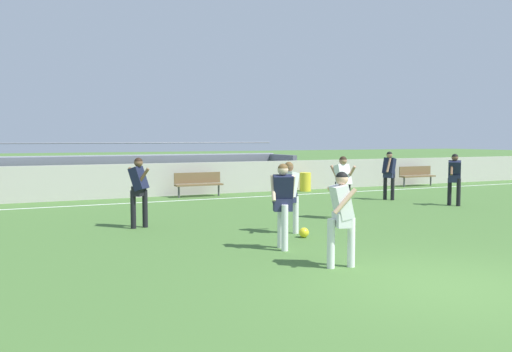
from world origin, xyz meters
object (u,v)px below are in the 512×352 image
(bleacher_stand, at_px, (98,173))
(bench_near_wall_gap, at_px, (417,174))
(player_dark_dropping_back, at_px, (283,198))
(player_dark_pressing_high, at_px, (389,171))
(bench_near_bin, at_px, (198,182))
(trash_bin, at_px, (305,182))
(player_white_challenging, at_px, (289,191))
(player_white_on_ball, at_px, (341,211))
(player_white_trailing_run, at_px, (343,182))
(player_dark_wide_right, at_px, (454,175))
(player_dark_deep_cover, at_px, (139,186))
(soccer_ball, at_px, (304,233))

(bleacher_stand, distance_m, bench_near_wall_gap, 13.95)
(player_dark_dropping_back, relative_size, player_dark_pressing_high, 0.98)
(bench_near_bin, distance_m, bench_near_wall_gap, 10.46)
(bench_near_bin, bearing_deg, player_dark_dropping_back, -99.28)
(trash_bin, distance_m, player_white_challenging, 9.85)
(player_dark_dropping_back, distance_m, player_dark_pressing_high, 9.40)
(trash_bin, relative_size, player_white_challenging, 0.47)
(bleacher_stand, bearing_deg, player_white_challenging, -77.26)
(trash_bin, bearing_deg, player_white_on_ball, -117.71)
(player_white_challenging, xyz_separation_m, player_dark_pressing_high, (6.39, 4.33, 0.05))
(bleacher_stand, bearing_deg, player_dark_pressing_high, -37.60)
(player_dark_dropping_back, bearing_deg, player_white_trailing_run, 40.43)
(player_white_on_ball, xyz_separation_m, player_dark_wide_right, (8.02, 5.39, 0.04))
(player_dark_deep_cover, distance_m, player_white_trailing_run, 5.39)
(bench_near_bin, distance_m, player_dark_wide_right, 8.97)
(bench_near_wall_gap, distance_m, player_white_challenging, 13.78)
(player_dark_deep_cover, relative_size, soccer_ball, 7.77)
(bleacher_stand, distance_m, player_dark_deep_cover, 9.05)
(bleacher_stand, relative_size, player_white_challenging, 10.16)
(bleacher_stand, bearing_deg, bench_near_bin, -43.82)
(player_white_on_ball, relative_size, soccer_ball, 7.36)
(bench_near_bin, distance_m, player_white_trailing_run, 7.09)
(player_dark_wide_right, height_order, soccer_ball, player_dark_wide_right)
(bench_near_wall_gap, xyz_separation_m, player_dark_deep_cover, (-14.03, -6.01, 0.48))
(bench_near_bin, xyz_separation_m, player_dark_deep_cover, (-3.57, -6.01, 0.48))
(bench_near_wall_gap, bearing_deg, player_dark_pressing_high, -140.72)
(player_white_on_ball, bearing_deg, bleacher_stand, 96.97)
(player_dark_dropping_back, bearing_deg, bench_near_bin, 80.72)
(player_dark_dropping_back, bearing_deg, bench_near_wall_gap, 38.84)
(bench_near_bin, height_order, player_white_on_ball, player_white_on_ball)
(bleacher_stand, height_order, player_white_on_ball, bleacher_stand)
(player_white_challenging, bearing_deg, bleacher_stand, 102.74)
(trash_bin, distance_m, player_dark_dropping_back, 11.65)
(bench_near_wall_gap, relative_size, player_white_challenging, 1.10)
(player_white_challenging, bearing_deg, bench_near_bin, 85.66)
(player_white_challenging, distance_m, soccer_ball, 1.07)
(player_white_challenging, relative_size, player_dark_deep_cover, 0.96)
(bleacher_stand, bearing_deg, player_dark_wide_right, -42.78)
(bench_near_bin, bearing_deg, player_dark_pressing_high, -33.68)
(player_white_on_ball, height_order, player_dark_deep_cover, player_dark_deep_cover)
(player_dark_deep_cover, height_order, soccer_ball, player_dark_deep_cover)
(bench_near_wall_gap, distance_m, player_dark_pressing_high, 6.09)
(player_dark_pressing_high, bearing_deg, player_white_challenging, -145.85)
(bleacher_stand, height_order, player_dark_pressing_high, bleacher_stand)
(player_dark_deep_cover, bearing_deg, player_white_challenging, -36.26)
(bleacher_stand, xyz_separation_m, player_white_trailing_run, (4.91, -9.88, 0.20))
(soccer_ball, bearing_deg, player_white_challenging, 93.76)
(soccer_ball, bearing_deg, player_white_on_ball, -107.13)
(bench_near_bin, bearing_deg, bleacher_stand, 136.18)
(player_dark_dropping_back, bearing_deg, trash_bin, 57.49)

